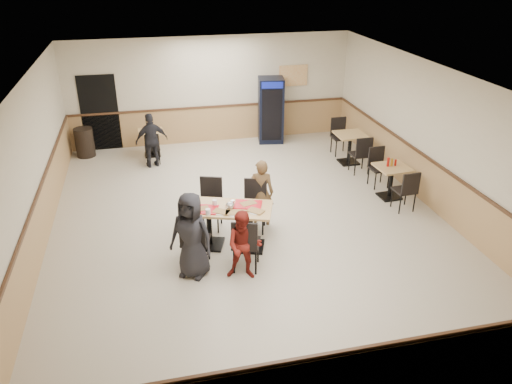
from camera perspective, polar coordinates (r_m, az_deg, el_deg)
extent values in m
plane|color=beige|center=(10.39, -0.77, -3.31)|extent=(10.00, 10.00, 0.00)
plane|color=silver|center=(9.30, -0.88, 13.03)|extent=(10.00, 10.00, 0.00)
plane|color=beige|center=(14.44, -5.13, 11.51)|extent=(8.00, 0.00, 8.00)
plane|color=beige|center=(5.60, 10.48, -14.29)|extent=(8.00, 0.00, 8.00)
plane|color=beige|center=(9.79, -24.38, 2.08)|extent=(0.00, 10.00, 10.00)
plane|color=beige|center=(11.24, 19.64, 5.84)|extent=(0.00, 10.00, 10.00)
cube|color=tan|center=(14.71, -4.97, 7.72)|extent=(7.98, 0.03, 1.00)
cube|color=tan|center=(11.59, 18.85, 1.20)|extent=(0.03, 9.98, 1.00)
cube|color=#472B19|center=(14.54, -5.04, 9.69)|extent=(7.98, 0.04, 0.06)
cube|color=black|center=(14.47, -17.42, 8.60)|extent=(1.00, 0.02, 2.10)
cube|color=orange|center=(14.85, 4.28, 13.13)|extent=(0.85, 0.02, 0.60)
cube|color=black|center=(9.60, -5.27, -5.94)|extent=(0.63, 0.63, 0.04)
cylinder|color=black|center=(9.40, -5.37, -3.87)|extent=(0.10, 0.10, 0.76)
cube|color=tan|center=(9.21, -5.47, -1.78)|extent=(0.99, 0.99, 0.04)
cube|color=black|center=(9.50, -0.63, -6.22)|extent=(0.63, 0.63, 0.04)
cylinder|color=black|center=(9.29, -0.64, -4.13)|extent=(0.10, 0.10, 0.76)
cube|color=tan|center=(9.10, -0.65, -2.01)|extent=(0.99, 0.99, 0.04)
imported|color=black|center=(8.45, -7.40, -4.94)|extent=(0.90, 0.81, 1.54)
imported|color=maroon|center=(8.38, -1.37, -6.14)|extent=(0.73, 0.64, 1.25)
imported|color=brown|center=(9.98, 0.59, -0.07)|extent=(0.59, 0.47, 1.40)
imported|color=black|center=(13.04, -11.83, 5.80)|extent=(0.89, 0.52, 1.41)
cube|color=red|center=(9.09, -5.98, -1.97)|extent=(0.59, 0.51, 0.02)
cube|color=red|center=(9.21, -0.91, -1.44)|extent=(0.59, 0.51, 0.02)
cylinder|color=white|center=(9.24, -0.88, -1.37)|extent=(0.26, 0.26, 0.01)
cube|color=#C6774D|center=(9.24, -0.88, -1.31)|extent=(0.33, 0.26, 0.02)
cylinder|color=white|center=(8.93, -2.59, -2.44)|extent=(0.26, 0.26, 0.01)
cube|color=#C6774D|center=(8.92, -2.59, -2.38)|extent=(0.33, 0.25, 0.02)
cylinder|color=white|center=(8.98, -0.03, -2.23)|extent=(0.26, 0.26, 0.01)
cube|color=#C6774D|center=(8.98, -0.03, -2.16)|extent=(0.34, 0.34, 0.02)
cylinder|color=white|center=(8.98, -3.97, -2.31)|extent=(0.26, 0.26, 0.01)
cube|color=#C6774D|center=(8.97, -3.97, -2.24)|extent=(0.35, 0.32, 0.02)
cylinder|color=white|center=(9.11, -6.32, -1.98)|extent=(0.26, 0.26, 0.01)
cube|color=#C6774D|center=(9.10, -6.32, -1.92)|extent=(0.29, 0.19, 0.02)
cylinder|color=white|center=(9.32, -6.70, -0.97)|extent=(0.09, 0.09, 0.11)
cylinder|color=white|center=(9.21, -4.74, -1.22)|extent=(0.09, 0.09, 0.11)
cylinder|color=white|center=(8.97, -6.86, -2.10)|extent=(0.09, 0.09, 0.11)
cylinder|color=white|center=(8.90, -5.51, -2.28)|extent=(0.09, 0.09, 0.11)
cylinder|color=#B4BAC9|center=(9.15, -2.69, -1.30)|extent=(0.07, 0.07, 0.12)
ellipsoid|color=silver|center=(9.09, -2.97, -1.52)|extent=(0.17, 0.17, 0.12)
cube|color=black|center=(11.76, 14.95, -0.47)|extent=(0.48, 0.48, 0.04)
cylinder|color=black|center=(11.61, 15.16, 1.13)|extent=(0.09, 0.09, 0.68)
cube|color=tan|center=(11.47, 15.36, 2.72)|extent=(0.74, 0.74, 0.04)
cube|color=black|center=(13.45, 10.50, 3.40)|extent=(0.48, 0.48, 0.04)
cylinder|color=black|center=(13.31, 10.63, 4.93)|extent=(0.10, 0.10, 0.73)
cube|color=tan|center=(13.18, 10.76, 6.45)|extent=(0.75, 0.75, 0.04)
cylinder|color=#AA140C|center=(11.42, 14.87, 3.34)|extent=(0.06, 0.06, 0.20)
cylinder|color=#AC7016|center=(11.47, 15.26, 3.30)|extent=(0.06, 0.06, 0.17)
cylinder|color=#AA140C|center=(11.51, 15.65, 3.26)|extent=(0.05, 0.05, 0.14)
cube|color=black|center=(14.01, -11.71, 4.22)|extent=(0.42, 0.42, 0.04)
cylinder|color=black|center=(13.89, -11.83, 5.49)|extent=(0.08, 0.08, 0.63)
cube|color=tan|center=(13.79, -11.96, 6.75)|extent=(0.65, 0.65, 0.04)
cube|color=black|center=(14.53, 1.70, 9.34)|extent=(0.80, 0.79, 1.85)
cube|color=black|center=(14.21, 1.83, 8.75)|extent=(0.56, 0.11, 1.46)
cube|color=#0D1997|center=(13.97, 1.88, 12.10)|extent=(0.58, 0.11, 0.18)
cylinder|color=black|center=(14.31, -18.99, 5.38)|extent=(0.50, 0.50, 0.78)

